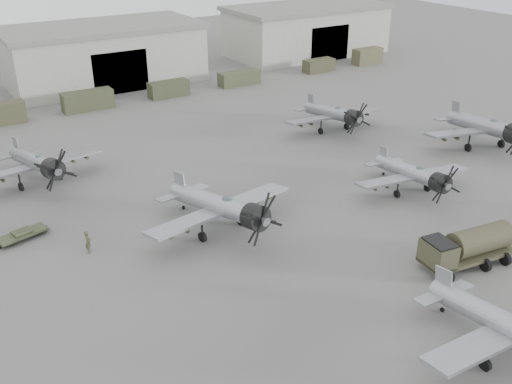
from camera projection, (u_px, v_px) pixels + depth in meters
ground at (392, 278)px, 40.77m from camera, size 220.00×220.00×0.00m
hangar_center at (104, 54)px, 86.08m from camera, size 29.00×14.80×8.70m
hangar_right at (307, 30)px, 104.13m from camera, size 29.00×14.80×8.70m
support_truck_2 at (0, 114)px, 70.00m from camera, size 5.92×2.20×2.61m
support_truck_3 at (88, 100)px, 75.20m from camera, size 6.62×2.20×2.53m
support_truck_4 at (169, 89)px, 80.79m from camera, size 5.71×2.20×2.17m
support_truck_5 at (239, 78)px, 86.32m from camera, size 6.43×2.20×2.07m
support_truck_6 at (319, 65)px, 93.55m from camera, size 5.23×2.20×2.04m
support_truck_7 at (367, 56)px, 98.41m from camera, size 5.27×2.20×2.64m
aircraft_mid_1 at (223, 207)px, 45.43m from camera, size 13.37×12.03×5.30m
aircraft_mid_2 at (415, 174)px, 52.00m from camera, size 11.36×10.22×4.51m
aircraft_mid_3 at (489, 128)px, 61.83m from camera, size 14.08×12.68×5.62m
aircraft_far_0 at (38, 163)px, 53.71m from camera, size 12.73×11.46×5.06m
aircraft_far_1 at (335, 114)px, 67.08m from camera, size 12.28×11.05×4.89m
fuel_tanker at (468, 245)px, 41.62m from camera, size 7.76×3.43×2.89m
ground_crew at (88, 242)px, 43.45m from camera, size 0.56×0.76×1.90m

